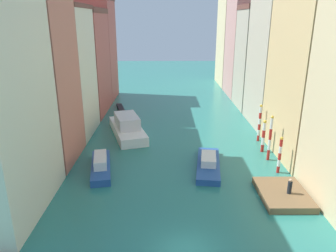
% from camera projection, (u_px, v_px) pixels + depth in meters
% --- Properties ---
extents(ground_plane, '(154.00, 154.00, 0.00)m').
position_uv_depth(ground_plane, '(175.00, 130.00, 44.43)').
color(ground_plane, '#28756B').
extents(building_left_1, '(7.77, 8.19, 21.22)m').
position_uv_depth(building_left_1, '(30.00, 62.00, 31.82)').
color(building_left_1, '#C6705B').
rests_on(building_left_1, ground).
extents(building_left_2, '(7.77, 8.98, 16.41)m').
position_uv_depth(building_left_2, '(59.00, 72.00, 40.66)').
color(building_left_2, beige).
rests_on(building_left_2, ground).
extents(building_left_3, '(7.77, 11.37, 16.24)m').
position_uv_depth(building_left_3, '(80.00, 62.00, 50.67)').
color(building_left_3, '#B25147').
rests_on(building_left_3, ground).
extents(building_left_4, '(7.77, 8.51, 18.31)m').
position_uv_depth(building_left_4, '(93.00, 50.00, 59.73)').
color(building_left_4, '#B25147').
rests_on(building_left_4, ground).
extents(building_right_1, '(7.77, 11.54, 18.50)m').
position_uv_depth(building_right_1, '(319.00, 73.00, 33.81)').
color(building_right_1, '#DBB77A').
rests_on(building_right_1, ground).
extents(building_right_2, '(7.77, 10.20, 20.73)m').
position_uv_depth(building_right_2, '(284.00, 52.00, 43.81)').
color(building_right_2, '#BCB299').
rests_on(building_right_2, ground).
extents(building_right_3, '(7.77, 8.65, 16.88)m').
position_uv_depth(building_right_3, '(262.00, 58.00, 53.70)').
color(building_right_3, '#BCB299').
rests_on(building_right_3, ground).
extents(building_right_4, '(7.77, 10.27, 19.23)m').
position_uv_depth(building_right_4, '(249.00, 46.00, 62.35)').
color(building_right_4, tan).
rests_on(building_right_4, ground).
extents(building_right_5, '(7.77, 11.41, 22.35)m').
position_uv_depth(building_right_5, '(237.00, 35.00, 72.36)').
color(building_right_5, beige).
rests_on(building_right_5, ground).
extents(waterfront_dock, '(3.97, 5.31, 0.58)m').
position_uv_depth(waterfront_dock, '(283.00, 194.00, 27.61)').
color(waterfront_dock, brown).
rests_on(waterfront_dock, ground).
extents(person_on_dock, '(0.36, 0.36, 1.36)m').
position_uv_depth(person_on_dock, '(290.00, 187.00, 26.97)').
color(person_on_dock, black).
rests_on(person_on_dock, waterfront_dock).
extents(mooring_pole_0, '(0.32, 0.32, 3.83)m').
position_uv_depth(mooring_pole_0, '(280.00, 155.00, 31.49)').
color(mooring_pole_0, red).
rests_on(mooring_pole_0, ground).
extents(mooring_pole_1, '(0.33, 0.33, 5.05)m').
position_uv_depth(mooring_pole_1, '(270.00, 138.00, 34.19)').
color(mooring_pole_1, red).
rests_on(mooring_pole_1, ground).
extents(mooring_pole_2, '(0.39, 0.39, 3.84)m').
position_uv_depth(mooring_pole_2, '(264.00, 136.00, 36.57)').
color(mooring_pole_2, red).
rests_on(mooring_pole_2, ground).
extents(mooring_pole_3, '(0.34, 0.34, 4.74)m').
position_uv_depth(mooring_pole_3, '(260.00, 123.00, 39.72)').
color(mooring_pole_3, red).
rests_on(mooring_pole_3, ground).
extents(vaporetto_white, '(6.21, 10.67, 2.69)m').
position_uv_depth(vaporetto_white, '(127.00, 127.00, 42.32)').
color(vaporetto_white, white).
rests_on(vaporetto_white, ground).
extents(gondola_black, '(3.04, 8.67, 0.42)m').
position_uv_depth(gondola_black, '(122.00, 111.00, 52.75)').
color(gondola_black, black).
rests_on(gondola_black, ground).
extents(motorboat_0, '(3.10, 7.38, 1.61)m').
position_uv_depth(motorboat_0, '(101.00, 165.00, 32.40)').
color(motorboat_0, '#234C93').
rests_on(motorboat_0, ground).
extents(motorboat_1, '(3.25, 8.04, 1.39)m').
position_uv_depth(motorboat_1, '(208.00, 164.00, 32.97)').
color(motorboat_1, '#234C93').
rests_on(motorboat_1, ground).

